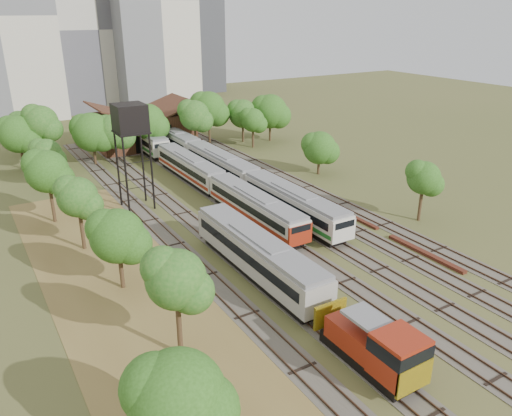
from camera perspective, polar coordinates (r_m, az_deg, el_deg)
ground at (r=44.00m, az=14.95°, el=-9.23°), size 240.00×240.00×0.00m
dry_grass_patch at (r=41.28m, az=-11.88°, el=-11.12°), size 14.00×60.00×0.04m
tracks at (r=61.53m, az=-2.17°, el=0.72°), size 24.60×80.00×0.19m
railcar_red_set at (r=62.16m, az=-4.24°, el=2.60°), size 2.73×34.58×3.37m
railcar_green_set at (r=69.83m, az=-3.98°, el=4.87°), size 2.89×52.08×3.57m
railcar_rear at (r=86.39m, az=-12.63°, el=7.67°), size 2.84×16.08×3.50m
shunter_locomotive at (r=34.20m, az=13.83°, el=-15.33°), size 2.89×8.10×3.79m
old_grey_coach at (r=43.99m, az=0.19°, el=-5.35°), size 3.05×18.00×3.77m
water_tower at (r=58.74m, az=-14.19°, el=9.60°), size 3.57×3.57×12.33m
rail_pile_near at (r=51.16m, az=18.78°, el=-4.91°), size 0.61×9.09×0.30m
rail_pile_far at (r=57.97m, az=10.94°, el=-0.94°), size 0.51×8.08×0.26m
maintenance_shed at (r=89.74m, az=-12.84°, el=8.86°), size 16.45×11.55×7.58m
tree_band_left at (r=58.50m, az=-21.69°, el=3.21°), size 8.01×74.62×8.20m
tree_band_far at (r=83.42m, az=-9.31°, el=10.03°), size 42.83×9.69×9.20m
tree_band_right at (r=71.96m, az=6.69°, el=7.34°), size 5.05×40.93×6.87m
tower_centre at (r=128.99m, az=-18.60°, el=18.87°), size 20.00×18.00×36.00m
tower_right at (r=124.74m, az=-12.25°, el=22.17°), size 18.00×16.00×48.00m
tower_far_right at (r=149.21m, az=-6.79°, el=18.49°), size 12.00×12.00×28.00m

